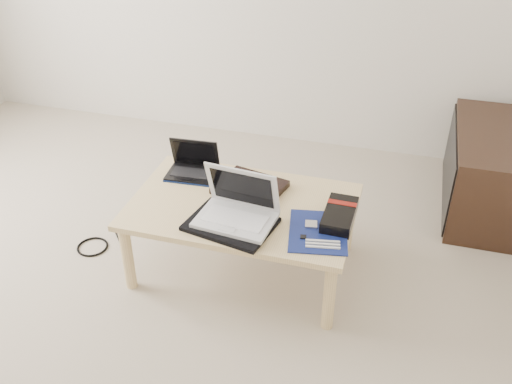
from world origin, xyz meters
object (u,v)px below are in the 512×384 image
(coffee_table, at_px, (242,212))
(media_cabinet, at_px, (484,171))
(netbook, at_px, (193,167))
(gpu_box, at_px, (340,215))
(white_laptop, at_px, (238,209))

(coffee_table, bearing_deg, media_cabinet, 38.08)
(media_cabinet, distance_m, netbook, 1.72)
(media_cabinet, height_order, netbook, netbook)
(coffee_table, xyz_separation_m, netbook, (-0.34, 0.21, 0.09))
(netbook, distance_m, gpu_box, 0.85)
(media_cabinet, xyz_separation_m, gpu_box, (-0.72, -0.95, 0.18))
(media_cabinet, bearing_deg, netbook, -154.47)
(coffee_table, distance_m, media_cabinet, 1.53)
(white_laptop, bearing_deg, netbook, 135.94)
(coffee_table, relative_size, media_cabinet, 1.22)
(netbook, bearing_deg, gpu_box, -14.41)
(netbook, height_order, gpu_box, netbook)
(media_cabinet, height_order, white_laptop, white_laptop)
(coffee_table, distance_m, gpu_box, 0.49)
(media_cabinet, bearing_deg, gpu_box, -127.41)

